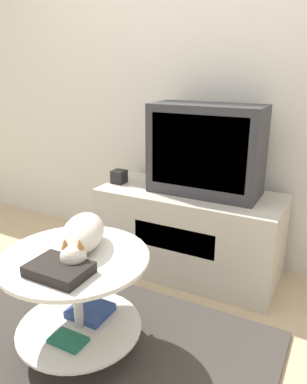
{
  "coord_description": "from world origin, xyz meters",
  "views": [
    {
      "loc": [
        0.96,
        -1.14,
        1.3
      ],
      "look_at": [
        0.09,
        0.51,
        0.67
      ],
      "focal_mm": 35.0,
      "sensor_mm": 36.0,
      "label": 1
    }
  ],
  "objects_px": {
    "tv": "(206,150)",
    "dvd_box": "(59,269)",
    "cat": "(82,235)",
    "speaker": "(119,177)"
  },
  "relations": [
    {
      "from": "tv",
      "to": "dvd_box",
      "type": "relative_size",
      "value": 2.74
    },
    {
      "from": "dvd_box",
      "to": "cat",
      "type": "distance_m",
      "value": 0.23
    },
    {
      "from": "dvd_box",
      "to": "cat",
      "type": "height_order",
      "value": "cat"
    },
    {
      "from": "tv",
      "to": "speaker",
      "type": "xyz_separation_m",
      "value": [
        -0.58,
        -0.07,
        -0.23
      ]
    },
    {
      "from": "tv",
      "to": "dvd_box",
      "type": "bearing_deg",
      "value": -99.52
    },
    {
      "from": "speaker",
      "to": "tv",
      "type": "bearing_deg",
      "value": 7.12
    },
    {
      "from": "dvd_box",
      "to": "cat",
      "type": "xyz_separation_m",
      "value": [
        -0.05,
        0.22,
        0.05
      ]
    },
    {
      "from": "speaker",
      "to": "cat",
      "type": "height_order",
      "value": "cat"
    },
    {
      "from": "cat",
      "to": "speaker",
      "type": "bearing_deg",
      "value": 177.24
    },
    {
      "from": "tv",
      "to": "cat",
      "type": "height_order",
      "value": "tv"
    }
  ]
}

